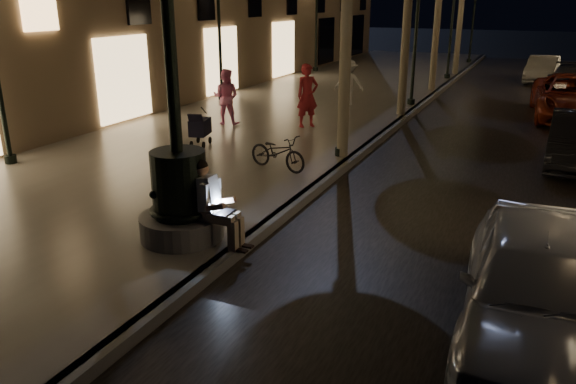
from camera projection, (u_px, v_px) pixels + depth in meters
The scene contains 21 objects.
ground at pixel (412, 115), 20.34m from camera, with size 120.00×120.00×0.00m, color black.
cobble_lane at pixel (500, 122), 19.16m from camera, with size 6.00×45.00×0.02m, color black.
promenade at pixel (311, 104), 21.87m from camera, with size 8.00×45.00×0.20m, color slate.
curb_strip at pixel (413, 112), 20.30m from camera, with size 0.25×45.00×0.20m, color #59595B.
fountain_lamppost at pixel (179, 180), 9.16m from camera, with size 1.40×1.40×5.21m.
seated_man_laptop at pixel (212, 201), 9.01m from camera, with size 1.04×0.35×1.41m.
lamp_curb_a at pixel (344, 33), 13.38m from camera, with size 0.36×0.36×4.81m.
lamp_curb_b at pixel (417, 21), 20.25m from camera, with size 0.36×0.36×4.81m.
lamp_curb_c at pixel (453, 15), 27.13m from camera, with size 0.36×0.36×4.81m.
lamp_curb_d at pixel (474, 11), 34.00m from camera, with size 0.36×0.36×4.81m.
lamp_left_b at pixel (219, 19), 21.31m from camera, with size 0.36×0.36×4.81m.
lamp_left_c at pixel (316, 13), 29.91m from camera, with size 0.36×0.36×4.81m.
stroller at pixel (200, 127), 15.13m from camera, with size 0.59×1.03×1.04m.
car_front at pixel (539, 287), 6.72m from camera, with size 1.78×4.42×1.51m, color #97999E.
car_third at pixel (574, 98), 19.35m from camera, with size 2.51×5.45×1.51m, color maroon.
car_rear at pixel (570, 81), 23.92m from camera, with size 1.81×4.45×1.29m, color #2E2E33.
car_fifth at pixel (542, 69), 27.97m from camera, with size 1.36×3.89×1.28m, color #9C9C97.
pedestrian_red at pixel (307, 96), 17.27m from camera, with size 0.71×0.46×1.93m, color #A82128.
pedestrian_pink at pixel (226, 97), 17.65m from camera, with size 0.84×0.66×1.74m, color pink.
pedestrian_white at pixel (349, 83), 20.86m from camera, with size 1.08×0.62×1.67m, color silver.
bicycle at pixel (278, 152), 13.09m from camera, with size 0.55×1.58×0.83m, color black.
Camera 1 is at (4.24, -5.19, 4.03)m, focal length 35.00 mm.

